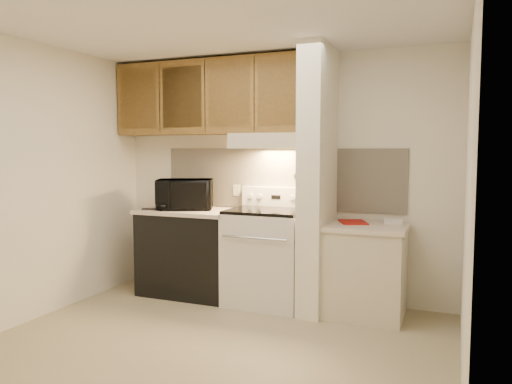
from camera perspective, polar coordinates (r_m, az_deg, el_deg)
The scene contains 50 objects.
floor at distance 4.14m, azimuth -4.67°, elevation -16.99°, with size 3.60×3.60×0.00m, color tan.
ceiling at distance 3.96m, azimuth -4.93°, elevation 18.90°, with size 3.60×3.60×0.00m, color white.
wall_back at distance 5.23m, azimuth 2.67°, elevation 1.70°, with size 3.60×0.02×2.50m, color white.
wall_left at distance 4.93m, azimuth -23.78°, elevation 1.10°, with size 0.02×3.00×2.50m, color white.
wall_right at distance 3.43m, azimuth 23.05°, elevation -0.36°, with size 0.02×3.00×2.50m, color white.
backsplash at distance 5.22m, azimuth 2.63°, elevation 1.53°, with size 2.60×0.02×0.63m, color beige.
range_body at distance 5.02m, azimuth 1.31°, elevation -7.56°, with size 0.76×0.65×0.92m, color silver.
oven_window at distance 4.72m, azimuth -0.07°, elevation -7.85°, with size 0.50×0.01×0.30m, color black.
oven_handle at distance 4.64m, azimuth -0.25°, elevation -5.30°, with size 0.02×0.02×0.65m, color silver.
cooktop at distance 4.93m, azimuth 1.32°, elevation -2.16°, with size 0.74×0.64×0.03m, color black.
range_backguard at distance 5.19m, azimuth 2.44°, elevation -0.54°, with size 0.76×0.08×0.20m, color silver.
range_display at distance 5.15m, azimuth 2.28°, elevation -0.58°, with size 0.10×0.01×0.04m, color black.
range_knob_left_outer at distance 5.25m, azimuth -0.60°, elevation -0.48°, with size 0.05×0.05×0.02m, color silver.
range_knob_left_inner at distance 5.21m, azimuth 0.41°, elevation -0.51°, with size 0.05×0.05×0.02m, color silver.
range_knob_right_inner at distance 5.09m, azimuth 4.18°, elevation -0.66°, with size 0.05×0.05×0.02m, color silver.
range_knob_right_outer at distance 5.06m, azimuth 5.26°, elevation -0.70°, with size 0.05×0.05×0.02m, color silver.
dishwasher_front at distance 5.40m, azimuth -7.48°, elevation -6.97°, with size 1.00×0.63×0.87m, color black.
left_countertop at distance 5.32m, azimuth -7.54°, elevation -2.17°, with size 1.04×0.67×0.04m, color beige.
spoon_rest at distance 5.36m, azimuth -11.72°, elevation -1.89°, with size 0.22×0.07×0.02m, color black.
teal_jar at distance 5.31m, azimuth -6.97°, elevation -1.48°, with size 0.08×0.08×0.09m, color #216360.
outlet at distance 5.40m, azimuth -2.23°, elevation 0.20°, with size 0.08×0.01×0.12m, color beige.
microwave at distance 5.31m, azimuth -8.13°, elevation -0.26°, with size 0.57×0.39×0.32m, color black.
partition_pillar at distance 4.74m, azimuth 7.07°, elevation 1.34°, with size 0.22×0.70×2.50m, color white.
pillar_trim at distance 4.77m, azimuth 5.73°, elevation 1.97°, with size 0.01×0.70×0.04m, color brown.
knife_strip at distance 4.73m, azimuth 5.49°, elevation 2.19°, with size 0.02×0.42×0.04m, color black.
knife_blade_a at distance 4.59m, azimuth 4.82°, elevation 0.87°, with size 0.01×0.04×0.16m, color silver.
knife_handle_a at distance 4.57m, azimuth 4.77°, elevation 2.73°, with size 0.02×0.02×0.10m, color black.
knife_blade_b at distance 4.66m, azimuth 5.06°, elevation 0.80°, with size 0.01×0.04×0.18m, color silver.
knife_handle_b at distance 4.65m, azimuth 5.07°, elevation 2.77°, with size 0.02×0.02×0.10m, color black.
knife_blade_c at distance 4.73m, azimuth 5.34°, elevation 0.74°, with size 0.01×0.04×0.20m, color silver.
knife_handle_c at distance 4.74m, azimuth 5.41°, elevation 2.81°, with size 0.02×0.02×0.10m, color black.
knife_blade_d at distance 4.80m, azimuth 5.59°, elevation 1.04°, with size 0.01×0.04×0.16m, color silver.
knife_handle_d at distance 4.81m, azimuth 5.65°, elevation 2.83°, with size 0.02×0.02×0.10m, color black.
knife_blade_e at distance 4.90m, azimuth 5.93°, elevation 0.99°, with size 0.01×0.04×0.18m, color silver.
knife_handle_e at distance 4.89m, azimuth 5.94°, elevation 2.86°, with size 0.02×0.02×0.10m, color black.
oven_mitt at distance 4.95m, azimuth 6.10°, elevation 0.76°, with size 0.03×0.11×0.26m, color slate.
right_cab_base at distance 4.77m, azimuth 12.37°, elevation -8.99°, with size 0.70×0.60×0.81m, color beige.
right_countertop at distance 4.69m, azimuth 12.46°, elevation -3.94°, with size 0.74×0.64×0.04m, color beige.
red_folder at distance 4.81m, azimuth 11.04°, elevation -3.39°, with size 0.23×0.32×0.01m, color #B21A13.
white_box at distance 4.83m, azimuth 15.40°, elevation -3.25°, with size 0.16×0.11×0.04m, color white.
range_hood at distance 5.01m, azimuth 1.85°, elevation 5.85°, with size 0.78×0.44×0.15m, color beige.
hood_lip at distance 4.82m, azimuth 0.97°, elevation 5.36°, with size 0.78×0.04×0.06m, color beige.
upper_cabinets at distance 5.36m, azimuth -5.03°, elevation 10.70°, with size 2.18×0.33×0.77m, color brown.
cab_door_a at distance 5.65m, azimuth -13.31°, elevation 10.29°, with size 0.46×0.01×0.63m, color brown.
cab_gap_a at distance 5.49m, azimuth -10.96°, elevation 10.49°, with size 0.01×0.01×0.73m, color black.
cab_door_b at distance 5.35m, azimuth -8.46°, elevation 10.68°, with size 0.46×0.01×0.63m, color brown.
cab_gap_b at distance 5.22m, azimuth -5.85°, elevation 10.85°, with size 0.01×0.01×0.73m, color black.
cab_door_c at distance 5.10m, azimuth -3.09°, elevation 11.01°, with size 0.46×0.01×0.63m, color brown.
cab_gap_c at distance 4.99m, azimuth -0.20°, elevation 11.15°, with size 0.01×0.01×0.73m, color black.
cab_door_d at distance 4.89m, azimuth 2.81°, elevation 11.27°, with size 0.46×0.01×0.63m, color brown.
Camera 1 is at (1.74, -3.42, 1.54)m, focal length 35.00 mm.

